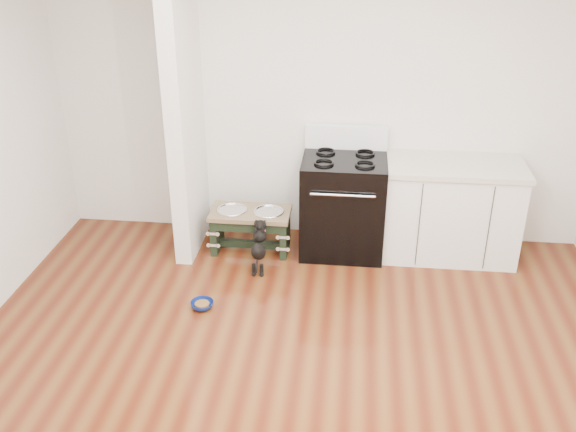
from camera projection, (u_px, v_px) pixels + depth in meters
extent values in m
plane|color=#491B0D|center=(292.00, 404.00, 4.26)|extent=(5.00, 5.00, 0.00)
plane|color=silver|center=(321.00, 100.00, 5.88)|extent=(5.00, 0.00, 5.00)
cube|color=silver|center=(185.00, 109.00, 5.64)|extent=(0.15, 0.80, 2.70)
cube|color=black|center=(343.00, 205.00, 5.95)|extent=(0.76, 0.65, 0.92)
cube|color=black|center=(341.00, 226.00, 5.70)|extent=(0.58, 0.02, 0.50)
cylinder|color=silver|center=(343.00, 195.00, 5.52)|extent=(0.56, 0.02, 0.02)
cube|color=white|center=(346.00, 137.00, 5.94)|extent=(0.76, 0.08, 0.22)
torus|color=black|center=(324.00, 163.00, 5.63)|extent=(0.18, 0.18, 0.02)
torus|color=black|center=(365.00, 164.00, 5.59)|extent=(0.18, 0.18, 0.02)
torus|color=black|center=(326.00, 151.00, 5.88)|extent=(0.18, 0.18, 0.02)
torus|color=black|center=(365.00, 153.00, 5.84)|extent=(0.18, 0.18, 0.02)
cube|color=silver|center=(450.00, 212.00, 5.89)|extent=(1.20, 0.60, 0.86)
cube|color=#BCB5A0|center=(455.00, 166.00, 5.68)|extent=(1.24, 0.64, 0.05)
cube|color=black|center=(448.00, 262.00, 5.82)|extent=(1.20, 0.06, 0.10)
cube|color=black|center=(217.00, 231.00, 6.09)|extent=(0.06, 0.36, 0.37)
cube|color=black|center=(285.00, 234.00, 6.02)|extent=(0.06, 0.36, 0.37)
cube|color=black|center=(248.00, 227.00, 5.85)|extent=(0.59, 0.03, 0.09)
cube|color=black|center=(251.00, 244.00, 6.11)|extent=(0.59, 0.06, 0.06)
cube|color=brown|center=(250.00, 213.00, 5.96)|extent=(0.74, 0.40, 0.04)
cylinder|color=silver|center=(232.00, 212.00, 5.98)|extent=(0.25, 0.25, 0.05)
cylinder|color=silver|center=(269.00, 214.00, 5.95)|extent=(0.25, 0.25, 0.05)
torus|color=silver|center=(232.00, 210.00, 5.97)|extent=(0.29, 0.29, 0.02)
torus|color=silver|center=(269.00, 211.00, 5.94)|extent=(0.29, 0.29, 0.02)
cylinder|color=black|center=(254.00, 270.00, 5.69)|extent=(0.03, 0.03, 0.11)
cylinder|color=black|center=(262.00, 270.00, 5.69)|extent=(0.03, 0.03, 0.11)
sphere|color=black|center=(254.00, 274.00, 5.70)|extent=(0.04, 0.04, 0.04)
sphere|color=black|center=(262.00, 275.00, 5.70)|extent=(0.04, 0.04, 0.04)
ellipsoid|color=black|center=(259.00, 251.00, 5.69)|extent=(0.13, 0.30, 0.27)
sphere|color=black|center=(260.00, 236.00, 5.73)|extent=(0.12, 0.12, 0.12)
sphere|color=black|center=(260.00, 226.00, 5.72)|extent=(0.11, 0.11, 0.11)
sphere|color=black|center=(258.00, 222.00, 5.79)|extent=(0.04, 0.04, 0.04)
sphere|color=black|center=(265.00, 222.00, 5.78)|extent=(0.04, 0.04, 0.04)
cylinder|color=black|center=(257.00, 267.00, 5.62)|extent=(0.02, 0.09, 0.10)
torus|color=#E64354|center=(260.00, 231.00, 5.73)|extent=(0.10, 0.06, 0.09)
imported|color=navy|center=(202.00, 305.00, 5.25)|extent=(0.25, 0.25, 0.06)
cylinder|color=brown|center=(202.00, 304.00, 5.24)|extent=(0.12, 0.12, 0.02)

